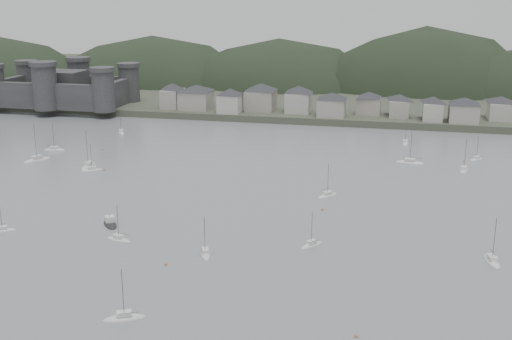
# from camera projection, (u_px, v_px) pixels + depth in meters

# --- Properties ---
(ground) EXTENTS (900.00, 900.00, 0.00)m
(ground) POSITION_uv_depth(u_px,v_px,m) (160.00, 314.00, 111.69)
(ground) COLOR slate
(ground) RESTS_ON ground
(far_shore_land) EXTENTS (900.00, 250.00, 3.00)m
(far_shore_land) POSITION_uv_depth(u_px,v_px,m) (337.00, 83.00, 387.86)
(far_shore_land) COLOR #383D2D
(far_shore_land) RESTS_ON ground
(forested_ridge) EXTENTS (851.55, 103.94, 102.57)m
(forested_ridge) POSITION_uv_depth(u_px,v_px,m) (340.00, 111.00, 366.26)
(forested_ridge) COLOR black
(forested_ridge) RESTS_ON ground
(castle) EXTENTS (66.00, 43.00, 20.00)m
(castle) POSITION_uv_depth(u_px,v_px,m) (63.00, 88.00, 303.55)
(castle) COLOR #302F32
(castle) RESTS_ON far_shore_land
(waterfront_town) EXTENTS (451.48, 28.46, 12.92)m
(waterfront_town) POSITION_uv_depth(u_px,v_px,m) (428.00, 105.00, 270.17)
(waterfront_town) COLOR #9F9B91
(waterfront_town) RESTS_ON far_shore_land
(sailboat_lead) EXTENTS (4.02, 8.11, 10.63)m
(sailboat_lead) POSITION_uv_depth(u_px,v_px,m) (492.00, 261.00, 133.15)
(sailboat_lead) COLOR silver
(sailboat_lead) RESTS_ON ground
(moored_fleet) EXTENTS (246.46, 172.91, 13.64)m
(moored_fleet) POSITION_uv_depth(u_px,v_px,m) (208.00, 198.00, 174.07)
(moored_fleet) COLOR silver
(moored_fleet) RESTS_ON ground
(motor_launch_far) EXTENTS (6.87, 7.89, 3.86)m
(motor_launch_far) POSITION_uv_depth(u_px,v_px,m) (110.00, 224.00, 154.57)
(motor_launch_far) COLOR black
(motor_launch_far) RESTS_ON ground
(mooring_buoys) EXTENTS (167.99, 122.80, 0.70)m
(mooring_buoys) POSITION_uv_depth(u_px,v_px,m) (251.00, 206.00, 167.47)
(mooring_buoys) COLOR #B36B3B
(mooring_buoys) RESTS_ON ground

